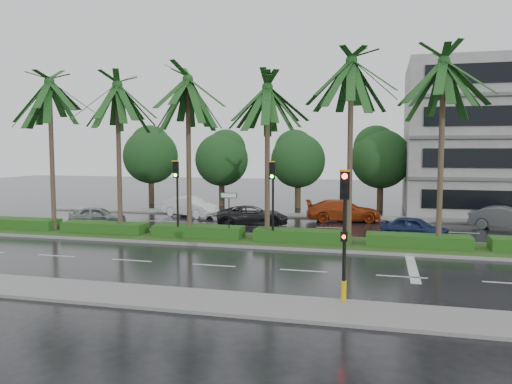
% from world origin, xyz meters
% --- Properties ---
extents(ground, '(120.00, 120.00, 0.00)m').
position_xyz_m(ground, '(0.00, 0.00, 0.00)').
color(ground, black).
rests_on(ground, ground).
extents(near_sidewalk, '(40.00, 2.40, 0.12)m').
position_xyz_m(near_sidewalk, '(0.00, -10.20, 0.06)').
color(near_sidewalk, gray).
rests_on(near_sidewalk, ground).
extents(far_sidewalk, '(40.00, 2.00, 0.12)m').
position_xyz_m(far_sidewalk, '(0.00, 12.00, 0.06)').
color(far_sidewalk, gray).
rests_on(far_sidewalk, ground).
extents(median, '(36.00, 4.00, 0.15)m').
position_xyz_m(median, '(0.00, 1.00, 0.08)').
color(median, gray).
rests_on(median, ground).
extents(hedge, '(35.20, 1.40, 0.60)m').
position_xyz_m(hedge, '(0.00, 1.00, 0.45)').
color(hedge, '#164D17').
rests_on(hedge, median).
extents(lane_markings, '(34.00, 13.06, 0.01)m').
position_xyz_m(lane_markings, '(3.04, -0.43, 0.01)').
color(lane_markings, silver).
rests_on(lane_markings, ground).
extents(palm_row, '(26.30, 4.20, 10.32)m').
position_xyz_m(palm_row, '(-1.25, 1.02, 8.46)').
color(palm_row, '#473C29').
rests_on(palm_row, median).
extents(signal_near, '(0.34, 0.45, 4.36)m').
position_xyz_m(signal_near, '(6.00, -9.39, 2.50)').
color(signal_near, black).
rests_on(signal_near, near_sidewalk).
extents(signal_median_left, '(0.34, 0.42, 4.36)m').
position_xyz_m(signal_median_left, '(-4.00, 0.30, 3.00)').
color(signal_median_left, black).
rests_on(signal_median_left, median).
extents(signal_median_right, '(0.34, 0.42, 4.36)m').
position_xyz_m(signal_median_right, '(1.50, 0.30, 3.00)').
color(signal_median_right, black).
rests_on(signal_median_right, median).
extents(street_sign, '(0.95, 0.09, 2.60)m').
position_xyz_m(street_sign, '(-1.00, 0.48, 2.12)').
color(street_sign, black).
rests_on(street_sign, median).
extents(bg_trees, '(33.20, 5.27, 7.62)m').
position_xyz_m(bg_trees, '(0.38, 17.59, 4.65)').
color(bg_trees, '#3B291B').
rests_on(bg_trees, ground).
extents(building, '(16.00, 10.00, 12.00)m').
position_xyz_m(building, '(17.00, 18.00, 6.00)').
color(building, gray).
rests_on(building, ground).
extents(car_silver, '(2.58, 4.02, 1.27)m').
position_xyz_m(car_silver, '(-11.50, 4.29, 0.64)').
color(car_silver, gray).
rests_on(car_silver, ground).
extents(car_white, '(3.24, 4.91, 1.53)m').
position_xyz_m(car_white, '(-7.00, 9.82, 0.76)').
color(car_white, white).
rests_on(car_white, ground).
extents(car_darkgrey, '(3.45, 5.28, 1.35)m').
position_xyz_m(car_darkgrey, '(-1.24, 6.60, 0.67)').
color(car_darkgrey, black).
rests_on(car_darkgrey, ground).
extents(car_red, '(3.14, 5.61, 1.53)m').
position_xyz_m(car_red, '(4.50, 10.19, 0.77)').
color(car_red, '#A03511').
rests_on(car_red, ground).
extents(car_blue, '(2.44, 4.06, 1.29)m').
position_xyz_m(car_blue, '(9.00, 4.00, 0.65)').
color(car_blue, navy).
rests_on(car_blue, ground).
extents(car_grey, '(2.91, 4.69, 1.46)m').
position_xyz_m(car_grey, '(14.90, 8.97, 0.73)').
color(car_grey, '#4D4F52').
rests_on(car_grey, ground).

